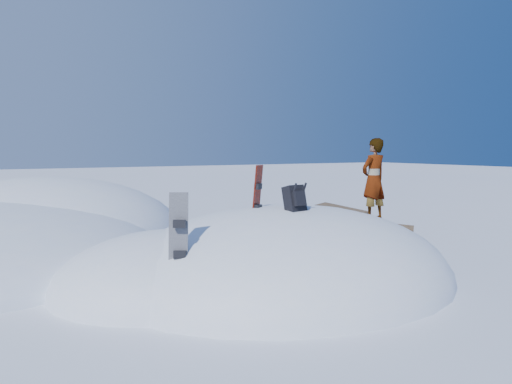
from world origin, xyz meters
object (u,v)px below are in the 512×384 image
snowboard_red (257,199)px  backpack (295,199)px  person (374,179)px  snowboard_dark (179,242)px

snowboard_red → backpack: snowboard_red is taller
backpack → person: (2.38, 0.44, 0.27)m
snowboard_red → person: size_ratio=0.77×
snowboard_red → snowboard_dark: size_ratio=0.85×
backpack → person: 2.44m
snowboard_dark → person: bearing=38.9°
snowboard_red → person: person is taller
snowboard_dark → person: 4.95m
backpack → person: size_ratio=0.33×
snowboard_red → snowboard_dark: (-2.04, -1.03, -0.49)m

